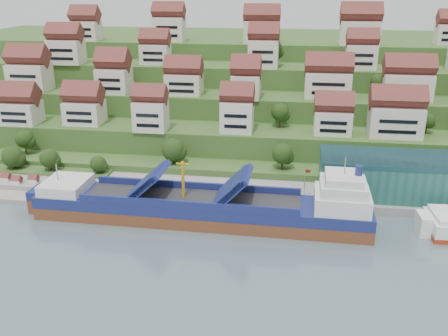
# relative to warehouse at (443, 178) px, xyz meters

# --- Properties ---
(ground) EXTENTS (300.00, 300.00, 0.00)m
(ground) POSITION_rel_warehouse_xyz_m (-52.00, -17.00, -7.20)
(ground) COLOR slate
(ground) RESTS_ON ground
(quay) EXTENTS (180.00, 14.00, 2.20)m
(quay) POSITION_rel_warehouse_xyz_m (-32.00, -2.00, -6.10)
(quay) COLOR gray
(quay) RESTS_ON ground
(pebble_beach) EXTENTS (45.00, 20.00, 1.00)m
(pebble_beach) POSITION_rel_warehouse_xyz_m (-110.00, -5.00, -6.70)
(pebble_beach) COLOR gray
(pebble_beach) RESTS_ON ground
(hillside) EXTENTS (260.00, 128.00, 31.00)m
(hillside) POSITION_rel_warehouse_xyz_m (-52.00, 86.55, 3.46)
(hillside) COLOR #2D4C1E
(hillside) RESTS_ON ground
(hillside_village) EXTENTS (159.25, 65.54, 29.01)m
(hillside_village) POSITION_rel_warehouse_xyz_m (-50.44, 43.08, 16.99)
(hillside_village) COLOR silver
(hillside_village) RESTS_ON ground
(hillside_trees) EXTENTS (141.07, 62.67, 30.29)m
(hillside_trees) POSITION_rel_warehouse_xyz_m (-66.36, 24.76, 8.21)
(hillside_trees) COLOR #254216
(hillside_trees) RESTS_ON ground
(warehouse) EXTENTS (60.00, 15.00, 10.00)m
(warehouse) POSITION_rel_warehouse_xyz_m (0.00, 0.00, 0.00)
(warehouse) COLOR #215B52
(warehouse) RESTS_ON quay
(flagpole) EXTENTS (1.28, 0.16, 8.00)m
(flagpole) POSITION_rel_warehouse_xyz_m (-33.89, -7.00, -0.32)
(flagpole) COLOR gray
(flagpole) RESTS_ON quay
(beach_huts) EXTENTS (14.40, 3.70, 2.20)m
(beach_huts) POSITION_rel_warehouse_xyz_m (-112.00, -6.25, -5.10)
(beach_huts) COLOR white
(beach_huts) RESTS_ON pebble_beach
(cargo_ship) EXTENTS (78.18, 13.40, 17.30)m
(cargo_ship) POSITION_rel_warehouse_xyz_m (-55.77, -17.55, -3.91)
(cargo_ship) COLOR brown
(cargo_ship) RESTS_ON ground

